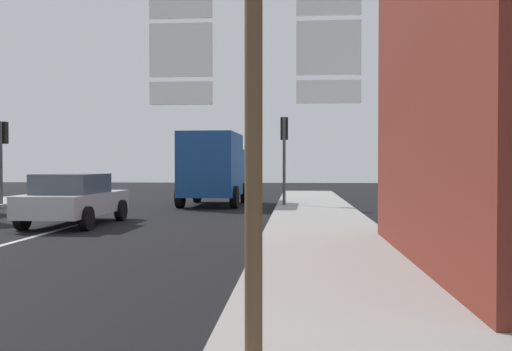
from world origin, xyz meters
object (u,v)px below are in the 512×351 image
(sedan_far, at_px, (74,199))
(route_sign_post, at_px, (254,140))
(traffic_light_far_right, at_px, (284,141))
(delivery_truck, at_px, (214,167))
(traffic_light_far_left, at_px, (3,144))

(sedan_far, relative_size, route_sign_post, 1.32)
(sedan_far, distance_m, traffic_light_far_right, 9.18)
(route_sign_post, distance_m, traffic_light_far_right, 17.90)
(delivery_truck, height_order, traffic_light_far_right, traffic_light_far_right)
(sedan_far, bearing_deg, delivery_truck, 70.62)
(sedan_far, height_order, route_sign_post, route_sign_post)
(route_sign_post, relative_size, traffic_light_far_left, 0.91)
(sedan_far, bearing_deg, traffic_light_far_right, 49.36)
(route_sign_post, bearing_deg, traffic_light_far_left, 123.64)
(route_sign_post, xyz_separation_m, traffic_light_far_left, (-11.69, 17.57, 0.68))
(traffic_light_far_right, bearing_deg, traffic_light_far_left, -178.45)
(sedan_far, xyz_separation_m, route_sign_post, (6.00, -11.07, 1.15))
(sedan_far, xyz_separation_m, delivery_truck, (2.81, 7.99, 0.89))
(delivery_truck, xyz_separation_m, route_sign_post, (3.19, -19.06, 0.26))
(traffic_light_far_right, bearing_deg, delivery_truck, 158.83)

